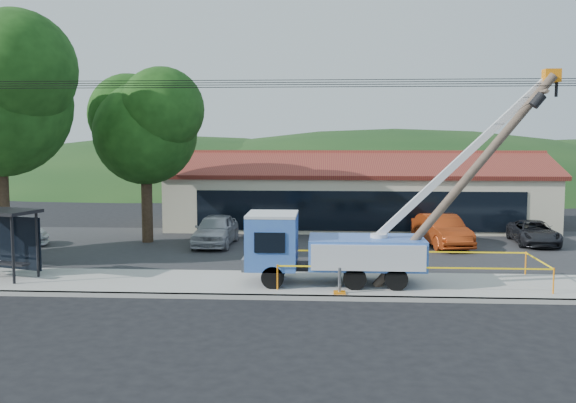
# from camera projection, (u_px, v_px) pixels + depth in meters

# --- Properties ---
(ground) EXTENTS (120.00, 120.00, 0.00)m
(ground) POSITION_uv_depth(u_px,v_px,m) (254.00, 316.00, 19.72)
(ground) COLOR black
(ground) RESTS_ON ground
(curb) EXTENTS (60.00, 0.25, 0.15)m
(curb) POSITION_uv_depth(u_px,v_px,m) (261.00, 297.00, 21.80)
(curb) COLOR #AEACA2
(curb) RESTS_ON ground
(sidewalk) EXTENTS (60.00, 4.00, 0.15)m
(sidewalk) POSITION_uv_depth(u_px,v_px,m) (267.00, 284.00, 23.68)
(sidewalk) COLOR #AEACA2
(sidewalk) RESTS_ON ground
(parking_lot) EXTENTS (60.00, 12.00, 0.10)m
(parking_lot) POSITION_uv_depth(u_px,v_px,m) (282.00, 248.00, 31.63)
(parking_lot) COLOR #28282B
(parking_lot) RESTS_ON ground
(strip_mall) EXTENTS (22.50, 8.53, 4.67)m
(strip_mall) POSITION_uv_depth(u_px,v_px,m) (356.00, 196.00, 39.13)
(strip_mall) COLOR beige
(strip_mall) RESTS_ON ground
(tree_lot) EXTENTS (6.30, 5.60, 8.94)m
(tree_lot) POSITION_uv_depth(u_px,v_px,m) (145.00, 123.00, 32.42)
(tree_lot) COLOR #332316
(tree_lot) RESTS_ON ground
(hill_west) EXTENTS (78.40, 56.00, 28.00)m
(hill_west) POSITION_uv_depth(u_px,v_px,m) (180.00, 184.00, 75.24)
(hill_west) COLOR #133414
(hill_west) RESTS_ON ground
(hill_center) EXTENTS (89.60, 64.00, 32.00)m
(hill_center) POSITION_uv_depth(u_px,v_px,m) (395.00, 185.00, 73.73)
(hill_center) COLOR #133414
(hill_center) RESTS_ON ground
(hill_east) EXTENTS (72.80, 52.00, 26.00)m
(hill_east) POSITION_uv_depth(u_px,v_px,m) (573.00, 185.00, 72.53)
(hill_east) COLOR #133414
(hill_east) RESTS_ON ground
(utility_truck) EXTENTS (11.02, 3.49, 7.69)m
(utility_truck) POSITION_uv_depth(u_px,v_px,m) (331.00, 246.00, 23.40)
(utility_truck) COLOR black
(utility_truck) RESTS_ON ground
(leaning_pole) EXTENTS (6.20, 1.69, 7.64)m
(leaning_pole) POSITION_uv_depth(u_px,v_px,m) (472.00, 173.00, 22.42)
(leaning_pole) COLOR #4C3D31
(leaning_pole) RESTS_ON ground
(bus_shelter) EXTENTS (3.07, 2.38, 2.61)m
(bus_shelter) POSITION_uv_depth(u_px,v_px,m) (4.00, 227.00, 24.39)
(bus_shelter) COLOR black
(bus_shelter) RESTS_ON ground
(caution_tape) EXTENTS (9.52, 3.15, 0.91)m
(caution_tape) POSITION_uv_depth(u_px,v_px,m) (408.00, 264.00, 23.69)
(caution_tape) COLOR orange
(caution_tape) RESTS_ON ground
(car_silver) EXTENTS (1.96, 4.61, 1.55)m
(car_silver) POSITION_uv_depth(u_px,v_px,m) (216.00, 247.00, 32.05)
(car_silver) COLOR #B1B2B9
(car_silver) RESTS_ON ground
(car_red) EXTENTS (2.51, 4.95, 1.55)m
(car_red) POSITION_uv_depth(u_px,v_px,m) (441.00, 248.00, 31.82)
(car_red) COLOR #9C320F
(car_red) RESTS_ON ground
(car_dark) EXTENTS (2.19, 4.34, 1.18)m
(car_dark) POSITION_uv_depth(u_px,v_px,m) (533.00, 246.00, 32.36)
(car_dark) COLOR black
(car_dark) RESTS_ON ground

